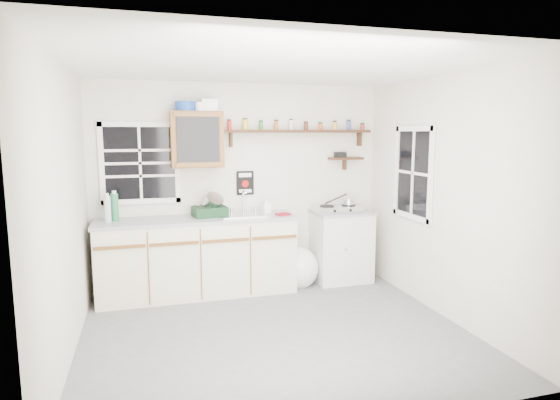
{
  "coord_description": "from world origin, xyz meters",
  "views": [
    {
      "loc": [
        -1.14,
        -4.12,
        1.9
      ],
      "look_at": [
        0.21,
        0.55,
        1.2
      ],
      "focal_mm": 30.0,
      "sensor_mm": 36.0,
      "label": 1
    }
  ],
  "objects_px": {
    "main_cabinet": "(198,256)",
    "dish_rack": "(211,208)",
    "hotplate": "(338,208)",
    "upper_cabinet": "(197,139)",
    "spice_shelf": "(298,131)",
    "right_cabinet": "(341,246)"
  },
  "relations": [
    {
      "from": "main_cabinet",
      "to": "dish_rack",
      "type": "xyz_separation_m",
      "value": [
        0.17,
        0.06,
        0.55
      ]
    },
    {
      "from": "dish_rack",
      "to": "hotplate",
      "type": "xyz_separation_m",
      "value": [
        1.6,
        -0.05,
        -0.06
      ]
    },
    {
      "from": "upper_cabinet",
      "to": "hotplate",
      "type": "distance_m",
      "value": 1.95
    },
    {
      "from": "spice_shelf",
      "to": "hotplate",
      "type": "height_order",
      "value": "spice_shelf"
    },
    {
      "from": "upper_cabinet",
      "to": "spice_shelf",
      "type": "bearing_deg",
      "value": 3.12
    },
    {
      "from": "right_cabinet",
      "to": "spice_shelf",
      "type": "distance_m",
      "value": 1.58
    },
    {
      "from": "upper_cabinet",
      "to": "hotplate",
      "type": "relative_size",
      "value": 1.1
    },
    {
      "from": "main_cabinet",
      "to": "right_cabinet",
      "type": "height_order",
      "value": "main_cabinet"
    },
    {
      "from": "spice_shelf",
      "to": "hotplate",
      "type": "bearing_deg",
      "value": -23.95
    },
    {
      "from": "right_cabinet",
      "to": "spice_shelf",
      "type": "height_order",
      "value": "spice_shelf"
    },
    {
      "from": "upper_cabinet",
      "to": "dish_rack",
      "type": "relative_size",
      "value": 1.54
    },
    {
      "from": "hotplate",
      "to": "upper_cabinet",
      "type": "bearing_deg",
      "value": 175.61
    },
    {
      "from": "dish_rack",
      "to": "upper_cabinet",
      "type": "bearing_deg",
      "value": 140.15
    },
    {
      "from": "upper_cabinet",
      "to": "spice_shelf",
      "type": "relative_size",
      "value": 0.34
    },
    {
      "from": "right_cabinet",
      "to": "spice_shelf",
      "type": "relative_size",
      "value": 0.48
    },
    {
      "from": "right_cabinet",
      "to": "main_cabinet",
      "type": "bearing_deg",
      "value": -179.21
    },
    {
      "from": "right_cabinet",
      "to": "spice_shelf",
      "type": "xyz_separation_m",
      "value": [
        -0.53,
        0.19,
        1.47
      ]
    },
    {
      "from": "main_cabinet",
      "to": "hotplate",
      "type": "xyz_separation_m",
      "value": [
        1.77,
        0.01,
        0.49
      ]
    },
    {
      "from": "main_cabinet",
      "to": "spice_shelf",
      "type": "height_order",
      "value": "spice_shelf"
    },
    {
      "from": "spice_shelf",
      "to": "hotplate",
      "type": "relative_size",
      "value": 3.24
    },
    {
      "from": "spice_shelf",
      "to": "dish_rack",
      "type": "height_order",
      "value": "spice_shelf"
    },
    {
      "from": "right_cabinet",
      "to": "spice_shelf",
      "type": "bearing_deg",
      "value": 160.54
    }
  ]
}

